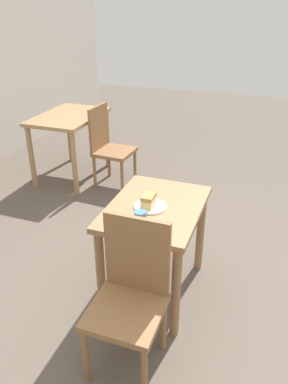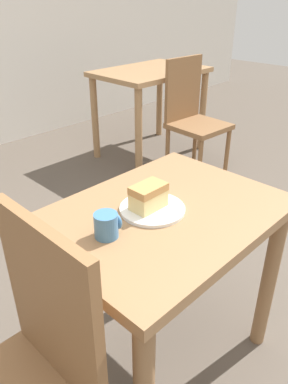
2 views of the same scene
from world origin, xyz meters
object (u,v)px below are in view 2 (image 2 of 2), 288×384
object	(u,v)px
dining_table_far	(151,85)
plate	(152,209)
chair_far_corner	(193,115)
dining_table_near	(163,243)
cake_slice	(148,196)
chair_near_window	(22,382)
coffee_mug	(107,225)

from	to	relation	value
dining_table_far	plate	bearing A→B (deg)	-136.42
dining_table_far	chair_far_corner	bearing A→B (deg)	-95.26
dining_table_near	cake_slice	world-z (taller)	cake_slice
dining_table_near	dining_table_far	world-z (taller)	dining_table_far
cake_slice	chair_near_window	bearing A→B (deg)	-171.30
dining_table_far	coffee_mug	distance (m)	2.44
cake_slice	coffee_mug	size ratio (longest dim) A/B	1.50
plate	coffee_mug	world-z (taller)	coffee_mug
dining_table_far	chair_near_window	world-z (taller)	chair_near_window
dining_table_far	chair_near_window	xyz separation A→B (m)	(-2.23, -1.65, -0.15)
plate	chair_near_window	bearing A→B (deg)	-172.30
chair_near_window	coffee_mug	xyz separation A→B (m)	(0.37, 0.07, 0.28)
plate	cake_slice	bearing A→B (deg)	140.11
coffee_mug	dining_table_far	bearing A→B (deg)	40.37
dining_table_far	chair_far_corner	world-z (taller)	chair_far_corner
chair_near_window	dining_table_near	bearing A→B (deg)	94.76
dining_table_near	plate	world-z (taller)	plate
dining_table_far	chair_near_window	size ratio (longest dim) A/B	1.04
chair_far_corner	chair_near_window	bearing A→B (deg)	-149.22
chair_near_window	cake_slice	xyz separation A→B (m)	(0.56, 0.09, 0.30)
chair_far_corner	plate	xyz separation A→B (m)	(-1.61, -1.06, 0.25)
dining_table_near	dining_table_far	size ratio (longest dim) A/B	0.86
chair_far_corner	cake_slice	world-z (taller)	chair_far_corner
coffee_mug	cake_slice	bearing A→B (deg)	3.90
dining_table_near	coffee_mug	distance (m)	0.29
chair_far_corner	coffee_mug	bearing A→B (deg)	-146.32
plate	dining_table_far	bearing A→B (deg)	43.58
dining_table_far	coffee_mug	xyz separation A→B (m)	(-1.86, -1.58, 0.13)
dining_table_near	cake_slice	xyz separation A→B (m)	(-0.04, 0.04, 0.19)
plate	coffee_mug	bearing A→B (deg)	-178.73
dining_table_near	cake_slice	bearing A→B (deg)	138.41
dining_table_near	chair_far_corner	bearing A→B (deg)	34.52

